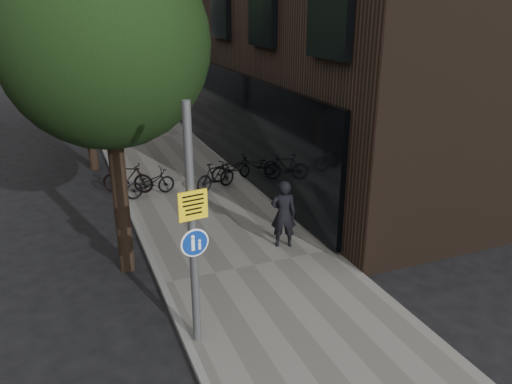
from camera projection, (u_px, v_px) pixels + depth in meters
ground at (309, 355)px, 9.18m from camera, size 120.00×120.00×0.00m
sidewalk at (185, 182)px, 17.92m from camera, size 4.50×60.00×0.12m
curb_edge at (121, 190)px, 17.13m from camera, size 0.15×60.00×0.13m
street_tree_near at (108, 52)px, 10.51m from camera, size 4.40×4.40×7.50m
street_tree_mid at (80, 32)px, 17.88m from camera, size 5.00×5.00×7.80m
street_tree_far at (68, 23)px, 25.68m from camera, size 5.00×5.00×7.80m
signpost at (192, 229)px, 8.64m from camera, size 0.52×0.15×4.53m
pedestrian at (283, 214)px, 12.78m from camera, size 0.76×0.62×1.80m
parked_bike_facade_near at (233, 168)px, 17.84m from camera, size 1.69×0.70×0.86m
parked_bike_facade_far at (216, 176)px, 16.90m from camera, size 1.65×0.99×0.96m
parked_bike_curb_near at (150, 183)px, 16.33m from camera, size 1.79×0.94×0.89m
parked_bike_curb_far at (128, 178)px, 16.59m from camera, size 1.75×1.23×1.04m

